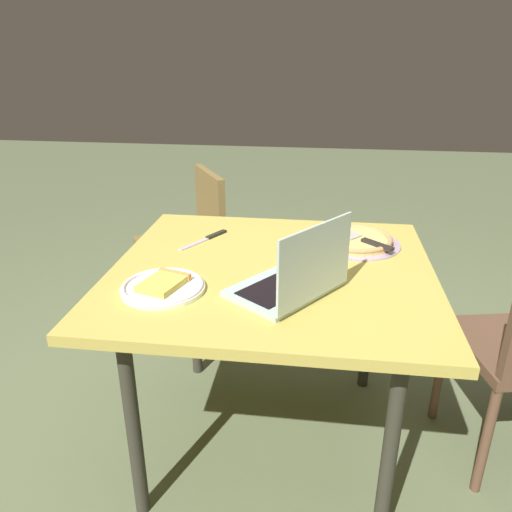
{
  "coord_description": "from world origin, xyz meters",
  "views": [
    {
      "loc": [
        1.52,
        0.15,
        1.44
      ],
      "look_at": [
        0.07,
        -0.05,
        0.81
      ],
      "focal_mm": 34.79,
      "sensor_mm": 36.0,
      "label": 1
    }
  ],
  "objects_px": {
    "pizza_plate": "(163,286)",
    "pizza_tray": "(355,240)",
    "table_knife": "(208,238)",
    "laptop": "(294,280)",
    "dining_table": "(272,285)",
    "chair_near": "(191,238)"
  },
  "relations": [
    {
      "from": "dining_table",
      "to": "chair_near",
      "type": "relative_size",
      "value": 1.29
    },
    {
      "from": "laptop",
      "to": "table_knife",
      "type": "xyz_separation_m",
      "value": [
        -0.42,
        -0.36,
        -0.05
      ]
    },
    {
      "from": "dining_table",
      "to": "pizza_tray",
      "type": "bearing_deg",
      "value": 131.34
    },
    {
      "from": "pizza_plate",
      "to": "table_knife",
      "type": "relative_size",
      "value": 1.15
    },
    {
      "from": "laptop",
      "to": "pizza_tray",
      "type": "bearing_deg",
      "value": 155.4
    },
    {
      "from": "laptop",
      "to": "pizza_plate",
      "type": "xyz_separation_m",
      "value": [
        0.02,
        -0.4,
        -0.04
      ]
    },
    {
      "from": "dining_table",
      "to": "laptop",
      "type": "distance_m",
      "value": 0.24
    },
    {
      "from": "pizza_plate",
      "to": "pizza_tray",
      "type": "xyz_separation_m",
      "value": [
        -0.47,
        0.6,
        0.0
      ]
    },
    {
      "from": "chair_near",
      "to": "laptop",
      "type": "bearing_deg",
      "value": 29.7
    },
    {
      "from": "laptop",
      "to": "table_knife",
      "type": "height_order",
      "value": "laptop"
    },
    {
      "from": "pizza_tray",
      "to": "table_knife",
      "type": "xyz_separation_m",
      "value": [
        0.02,
        -0.56,
        -0.01
      ]
    },
    {
      "from": "dining_table",
      "to": "chair_near",
      "type": "height_order",
      "value": "chair_near"
    },
    {
      "from": "pizza_tray",
      "to": "dining_table",
      "type": "bearing_deg",
      "value": -48.66
    },
    {
      "from": "pizza_plate",
      "to": "table_knife",
      "type": "xyz_separation_m",
      "value": [
        -0.44,
        0.04,
        -0.01
      ]
    },
    {
      "from": "pizza_plate",
      "to": "table_knife",
      "type": "bearing_deg",
      "value": 174.71
    },
    {
      "from": "pizza_tray",
      "to": "table_knife",
      "type": "distance_m",
      "value": 0.56
    },
    {
      "from": "dining_table",
      "to": "laptop",
      "type": "relative_size",
      "value": 2.71
    },
    {
      "from": "dining_table",
      "to": "laptop",
      "type": "bearing_deg",
      "value": 23.32
    },
    {
      "from": "pizza_tray",
      "to": "chair_near",
      "type": "height_order",
      "value": "chair_near"
    },
    {
      "from": "laptop",
      "to": "table_knife",
      "type": "bearing_deg",
      "value": -139.89
    },
    {
      "from": "laptop",
      "to": "chair_near",
      "type": "bearing_deg",
      "value": -150.3
    },
    {
      "from": "dining_table",
      "to": "table_knife",
      "type": "xyz_separation_m",
      "value": [
        -0.23,
        -0.27,
        0.07
      ]
    }
  ]
}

